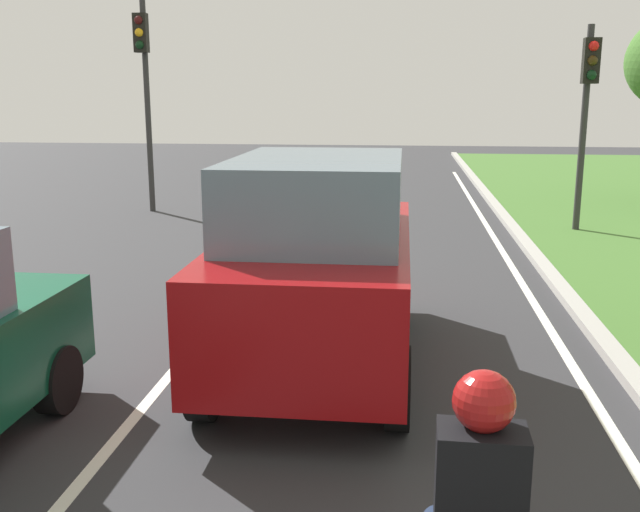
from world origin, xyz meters
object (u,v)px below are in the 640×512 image
Objects in this scene: car_suv_ahead at (319,261)px; traffic_light_near_right at (587,95)px; traffic_light_overhead_left at (144,72)px; rider_person at (479,486)px.

traffic_light_near_right is (4.58, 8.23, 1.72)m from car_suv_ahead.
traffic_light_near_right is 0.83× the size of traffic_light_overhead_left.
car_suv_ahead is 11.55m from traffic_light_overhead_left.
traffic_light_near_right is at bearing 61.11° from car_suv_ahead.
car_suv_ahead is at bearing -119.09° from traffic_light_near_right.
car_suv_ahead is 1.05× the size of traffic_light_near_right.
traffic_light_overhead_left reaches higher than traffic_light_near_right.
traffic_light_overhead_left is (-5.41, 9.96, 2.24)m from car_suv_ahead.
car_suv_ahead is 3.87× the size of rider_person.
traffic_light_near_right reaches higher than rider_person.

